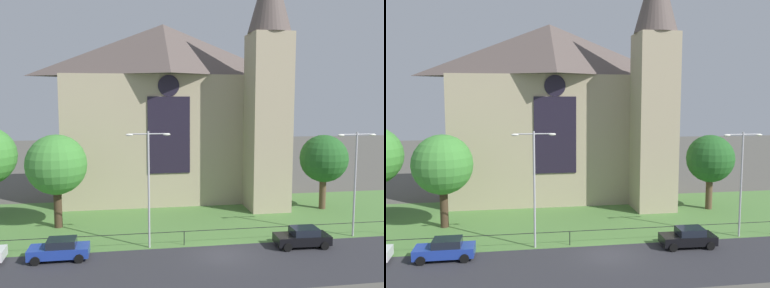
# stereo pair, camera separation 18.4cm
# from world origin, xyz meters

# --- Properties ---
(ground) EXTENTS (160.00, 160.00, 0.00)m
(ground) POSITION_xyz_m (0.00, 10.00, 0.00)
(ground) COLOR #56544C
(road_asphalt) EXTENTS (120.00, 8.00, 0.01)m
(road_asphalt) POSITION_xyz_m (0.00, -2.00, 0.00)
(road_asphalt) COLOR #2D2D33
(road_asphalt) RESTS_ON ground
(grass_verge) EXTENTS (120.00, 20.00, 0.01)m
(grass_verge) POSITION_xyz_m (0.00, 8.00, 0.00)
(grass_verge) COLOR #517F3D
(grass_verge) RESTS_ON ground
(church_building) EXTENTS (23.20, 16.20, 26.00)m
(church_building) POSITION_xyz_m (-1.73, 19.33, 10.27)
(church_building) COLOR tan
(church_building) RESTS_ON ground
(iron_railing) EXTENTS (34.59, 0.07, 1.13)m
(iron_railing) POSITION_xyz_m (-2.50, 2.50, 0.98)
(iron_railing) COLOR black
(iron_railing) RESTS_ON ground
(tree_right_far) EXTENTS (4.91, 4.91, 7.77)m
(tree_right_far) POSITION_xyz_m (13.31, 10.99, 5.27)
(tree_right_far) COLOR brown
(tree_right_far) RESTS_ON ground
(tree_left_near) EXTENTS (5.33, 5.33, 8.36)m
(tree_left_near) POSITION_xyz_m (-13.01, 8.76, 5.65)
(tree_left_near) COLOR #423021
(tree_left_near) RESTS_ON ground
(streetlamp_near) EXTENTS (3.37, 0.26, 9.04)m
(streetlamp_near) POSITION_xyz_m (-5.23, 2.40, 5.68)
(streetlamp_near) COLOR #B2B2B7
(streetlamp_near) RESTS_ON ground
(streetlamp_far) EXTENTS (3.37, 0.26, 8.77)m
(streetlamp_far) POSITION_xyz_m (11.78, 2.40, 5.53)
(streetlamp_far) COLOR #B2B2B7
(streetlamp_far) RESTS_ON ground
(parked_car_blue) EXTENTS (4.20, 2.03, 1.51)m
(parked_car_blue) POSITION_xyz_m (-11.70, 1.00, 0.74)
(parked_car_blue) COLOR #1E3899
(parked_car_blue) RESTS_ON ground
(parked_car_black) EXTENTS (4.26, 2.14, 1.51)m
(parked_car_black) POSITION_xyz_m (6.57, 0.76, 0.74)
(parked_car_black) COLOR black
(parked_car_black) RESTS_ON ground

